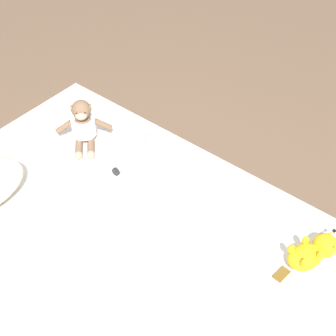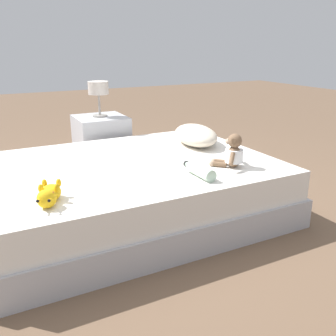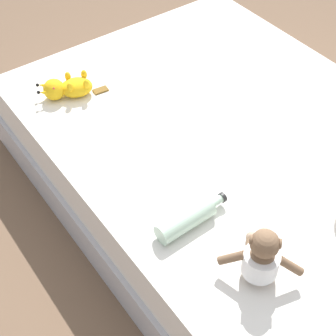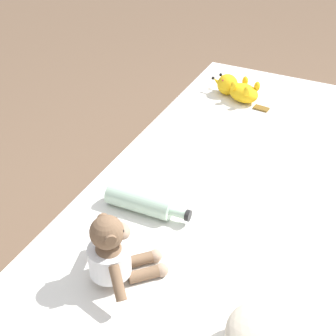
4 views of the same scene
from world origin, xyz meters
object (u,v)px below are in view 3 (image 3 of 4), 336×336
at_px(bed, 232,164).
at_px(plush_yellow_creature, 67,88).
at_px(glass_bottle, 187,219).
at_px(plush_monkey, 261,257).

distance_m(bed, plush_yellow_creature, 0.85).
relative_size(bed, glass_bottle, 6.78).
xyz_separation_m(bed, plush_yellow_creature, (0.48, -0.65, 0.26)).
xyz_separation_m(plush_yellow_creature, glass_bottle, (0.01, 0.93, -0.01)).
height_order(plush_monkey, plush_yellow_creature, plush_monkey).
height_order(plush_yellow_creature, glass_bottle, plush_yellow_creature).
bearing_deg(glass_bottle, bed, -149.97).
bearing_deg(plush_monkey, glass_bottle, -76.34).
height_order(bed, glass_bottle, glass_bottle).
bearing_deg(bed, plush_monkey, 54.48).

